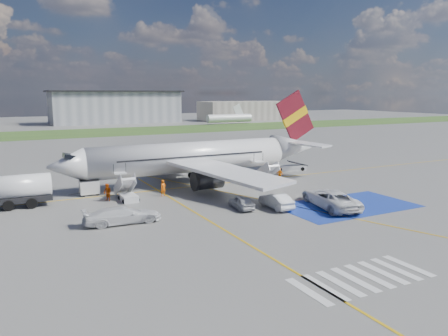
# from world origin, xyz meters

# --- Properties ---
(ground) EXTENTS (400.00, 400.00, 0.00)m
(ground) POSITION_xyz_m (0.00, 0.00, 0.00)
(ground) COLOR #60605E
(ground) RESTS_ON ground
(grass_strip) EXTENTS (400.00, 30.00, 0.01)m
(grass_strip) POSITION_xyz_m (0.00, 95.00, 0.01)
(grass_strip) COLOR #2D4C1E
(grass_strip) RESTS_ON ground
(taxiway_line_main) EXTENTS (120.00, 0.20, 0.01)m
(taxiway_line_main) POSITION_xyz_m (0.00, 12.00, 0.01)
(taxiway_line_main) COLOR gold
(taxiway_line_main) RESTS_ON ground
(taxiway_line_cross) EXTENTS (0.20, 60.00, 0.01)m
(taxiway_line_cross) POSITION_xyz_m (-5.00, -10.00, 0.01)
(taxiway_line_cross) COLOR gold
(taxiway_line_cross) RESTS_ON ground
(taxiway_line_diag) EXTENTS (20.71, 56.45, 0.01)m
(taxiway_line_diag) POSITION_xyz_m (0.00, 12.00, 0.01)
(taxiway_line_diag) COLOR gold
(taxiway_line_diag) RESTS_ON ground
(staging_box) EXTENTS (14.00, 8.00, 0.01)m
(staging_box) POSITION_xyz_m (10.00, -4.00, 0.01)
(staging_box) COLOR navy
(staging_box) RESTS_ON ground
(crosswalk) EXTENTS (9.00, 4.00, 0.01)m
(crosswalk) POSITION_xyz_m (-1.80, -18.00, 0.01)
(crosswalk) COLOR silver
(crosswalk) RESTS_ON ground
(terminal_centre) EXTENTS (48.00, 18.00, 12.00)m
(terminal_centre) POSITION_xyz_m (20.00, 135.00, 6.00)
(terminal_centre) COLOR gray
(terminal_centre) RESTS_ON ground
(terminal_east) EXTENTS (40.00, 16.00, 8.00)m
(terminal_east) POSITION_xyz_m (75.00, 128.00, 4.00)
(terminal_east) COLOR gray
(terminal_east) RESTS_ON ground
(airliner) EXTENTS (36.81, 32.95, 11.92)m
(airliner) POSITION_xyz_m (1.51, 14.00, 3.39)
(airliner) COLOR silver
(airliner) RESTS_ON ground
(airstairs_fwd) EXTENTS (1.90, 5.20, 3.60)m
(airstairs_fwd) POSITION_xyz_m (-9.50, 8.70, 0.62)
(airstairs_fwd) COLOR silver
(airstairs_fwd) RESTS_ON ground
(airstairs_aft) EXTENTS (1.90, 5.20, 3.60)m
(airstairs_aft) POSITION_xyz_m (9.00, 8.70, 0.62)
(airstairs_aft) COLOR silver
(airstairs_aft) RESTS_ON ground
(fuel_tanker) EXTENTS (9.82, 2.92, 3.33)m
(fuel_tanker) POSITION_xyz_m (-21.77, 11.05, 1.40)
(fuel_tanker) COLOR black
(fuel_tanker) RESTS_ON ground
(gpu_cart) EXTENTS (2.13, 1.39, 1.76)m
(gpu_cart) POSITION_xyz_m (-12.70, 13.19, 0.79)
(gpu_cart) COLOR silver
(gpu_cart) RESTS_ON ground
(belt_loader) EXTENTS (5.12, 3.15, 1.48)m
(belt_loader) POSITION_xyz_m (17.27, 15.92, 0.37)
(belt_loader) COLOR silver
(belt_loader) RESTS_ON ground
(car_silver_a) EXTENTS (1.94, 4.05, 1.34)m
(car_silver_a) POSITION_xyz_m (-0.24, 0.07, 0.67)
(car_silver_a) COLOR #B8BBC0
(car_silver_a) RESTS_ON ground
(car_silver_b) EXTENTS (1.85, 4.67, 1.51)m
(car_silver_b) POSITION_xyz_m (2.97, -1.39, 0.76)
(car_silver_b) COLOR silver
(car_silver_b) RESTS_ON ground
(van_white_a) EXTENTS (4.37, 7.03, 2.45)m
(van_white_a) POSITION_xyz_m (8.12, -3.47, 1.22)
(van_white_a) COLOR white
(van_white_a) RESTS_ON ground
(van_white_b) EXTENTS (5.25, 2.38, 2.01)m
(van_white_b) POSITION_xyz_m (-12.17, 0.53, 1.01)
(van_white_b) COLOR silver
(van_white_b) RESTS_ON ground
(crew_fwd) EXTENTS (0.78, 0.62, 1.88)m
(crew_fwd) POSITION_xyz_m (-5.42, 8.75, 0.94)
(crew_fwd) COLOR orange
(crew_fwd) RESTS_ON ground
(crew_nose) EXTENTS (1.06, 1.15, 1.90)m
(crew_nose) POSITION_xyz_m (-11.49, 9.42, 0.95)
(crew_nose) COLOR #EB5B0C
(crew_nose) RESTS_ON ground
(crew_aft) EXTENTS (0.74, 1.08, 1.70)m
(crew_aft) POSITION_xyz_m (11.41, 10.18, 0.85)
(crew_aft) COLOR orange
(crew_aft) RESTS_ON ground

